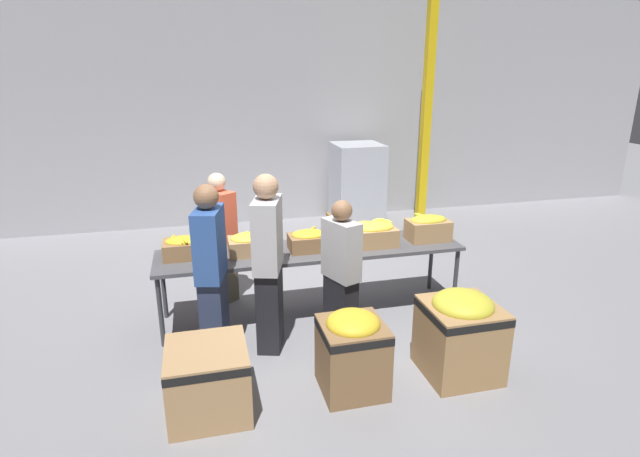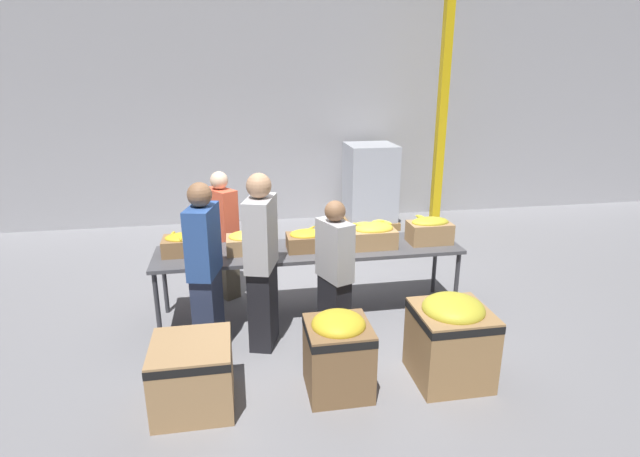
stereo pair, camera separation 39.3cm
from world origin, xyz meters
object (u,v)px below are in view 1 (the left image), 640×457
object	(u,v)px
banana_box_3	(374,233)
volunteer_3	(268,265)
volunteer_1	(212,273)
support_pillar	(426,111)
pallet_stack_0	(357,185)
volunteer_2	(341,274)
donation_bin_0	(208,377)
donation_bin_2	(460,331)
banana_box_1	(247,244)
banana_box_2	(309,240)
sorting_table	(312,253)
banana_box_0	(184,247)
donation_bin_1	(352,349)
volunteer_0	(220,238)

from	to	relation	value
banana_box_3	volunteer_3	world-z (taller)	volunteer_3
volunteer_1	support_pillar	size ratio (longest dim) A/B	0.43
banana_box_3	pallet_stack_0	bearing A→B (deg)	75.12
volunteer_2	donation_bin_0	distance (m)	1.64
pallet_stack_0	donation_bin_2	bearing A→B (deg)	-96.56
banana_box_1	banana_box_2	bearing A→B (deg)	-3.41
sorting_table	banana_box_0	xyz separation A→B (m)	(-1.37, 0.09, 0.16)
banana_box_3	support_pillar	world-z (taller)	support_pillar
donation_bin_1	pallet_stack_0	size ratio (longest dim) A/B	0.51
banana_box_0	banana_box_3	xyz separation A→B (m)	(2.08, -0.14, 0.03)
sorting_table	donation_bin_0	xyz separation A→B (m)	(-1.21, -1.47, -0.43)
donation_bin_2	pallet_stack_0	size ratio (longest dim) A/B	0.56
banana_box_3	pallet_stack_0	size ratio (longest dim) A/B	0.33
banana_box_3	donation_bin_1	world-z (taller)	banana_box_3
donation_bin_1	volunteer_1	bearing A→B (deg)	141.50
donation_bin_1	sorting_table	bearing A→B (deg)	90.71
sorting_table	donation_bin_1	xyz separation A→B (m)	(0.02, -1.47, -0.36)
banana_box_1	volunteer_3	world-z (taller)	volunteer_3
donation_bin_0	support_pillar	distance (m)	6.33
banana_box_3	volunteer_0	bearing A→B (deg)	156.46
donation_bin_1	pallet_stack_0	world-z (taller)	pallet_stack_0
volunteer_1	support_pillar	world-z (taller)	support_pillar
volunteer_1	pallet_stack_0	bearing A→B (deg)	-21.97
volunteer_0	pallet_stack_0	xyz separation A→B (m)	(2.55, 2.55, -0.06)
banana_box_1	volunteer_0	distance (m)	0.72
volunteer_0	donation_bin_1	xyz separation A→B (m)	(0.98, -2.15, -0.39)
volunteer_0	donation_bin_0	world-z (taller)	volunteer_0
support_pillar	donation_bin_0	bearing A→B (deg)	-131.11
sorting_table	donation_bin_2	size ratio (longest dim) A/B	4.16
volunteer_1	banana_box_3	bearing A→B (deg)	-60.74
volunteer_0	support_pillar	xyz separation A→B (m)	(3.76, 2.45, 1.22)
sorting_table	volunteer_1	distance (m)	1.25
support_pillar	donation_bin_2	bearing A→B (deg)	-110.88
banana_box_1	pallet_stack_0	size ratio (longest dim) A/B	0.27
banana_box_1	donation_bin_2	xyz separation A→B (m)	(1.75, -1.49, -0.49)
sorting_table	banana_box_3	bearing A→B (deg)	-4.55
volunteer_3	banana_box_2	bearing A→B (deg)	-27.25
sorting_table	banana_box_0	world-z (taller)	banana_box_0
donation_bin_1	banana_box_2	bearing A→B (deg)	92.19
volunteer_0	volunteer_3	bearing A→B (deg)	-17.72
sorting_table	support_pillar	xyz separation A→B (m)	(2.80, 3.13, 1.25)
banana_box_1	support_pillar	bearing A→B (deg)	41.56
donation_bin_1	pallet_stack_0	bearing A→B (deg)	71.53
banana_box_0	donation_bin_0	xyz separation A→B (m)	(0.15, -1.56, -0.60)
pallet_stack_0	sorting_table	bearing A→B (deg)	-116.21
banana_box_3	donation_bin_1	distance (m)	1.67
volunteer_3	donation_bin_2	xyz separation A→B (m)	(1.61, -0.90, -0.46)
banana_box_0	volunteer_1	bearing A→B (deg)	-68.78
banana_box_1	donation_bin_1	bearing A→B (deg)	-64.00
banana_box_2	volunteer_1	bearing A→B (deg)	-152.81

